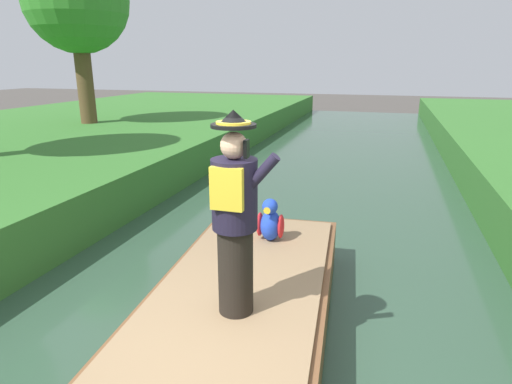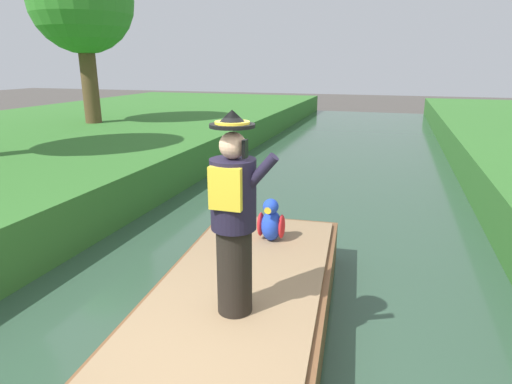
% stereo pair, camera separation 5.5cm
% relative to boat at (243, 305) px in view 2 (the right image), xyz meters
% --- Properties ---
extents(boat, '(2.11, 4.32, 0.61)m').
position_rel_boat_xyz_m(boat, '(0.00, 0.00, 0.00)').
color(boat, brown).
rests_on(boat, canal_water).
extents(person_pirate, '(0.61, 0.42, 1.85)m').
position_rel_boat_xyz_m(person_pirate, '(0.13, -0.58, 1.23)').
color(person_pirate, black).
rests_on(person_pirate, boat).
extents(parrot_plush, '(0.36, 0.35, 0.57)m').
position_rel_boat_xyz_m(parrot_plush, '(-0.00, 1.13, 0.55)').
color(parrot_plush, blue).
rests_on(parrot_plush, boat).
extents(tree_tall, '(3.21, 3.21, 5.40)m').
position_rel_boat_xyz_m(tree_tall, '(-8.18, 8.42, 4.32)').
color(tree_tall, brown).
rests_on(tree_tall, grass_bank_near).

